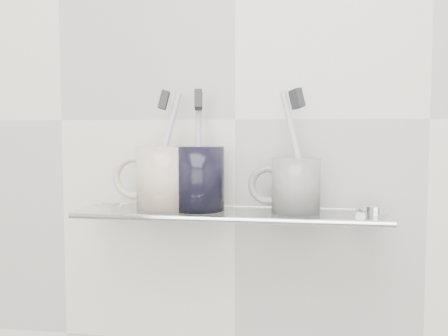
% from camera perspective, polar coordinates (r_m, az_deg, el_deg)
% --- Properties ---
extents(wall_back, '(2.50, 0.00, 2.50)m').
position_cam_1_polar(wall_back, '(0.86, 1.27, 5.56)').
color(wall_back, silver).
rests_on(wall_back, ground).
extents(shelf_glass, '(0.50, 0.12, 0.01)m').
position_cam_1_polar(shelf_glass, '(0.81, 0.66, -5.24)').
color(shelf_glass, silver).
rests_on(shelf_glass, wall_back).
extents(shelf_rail, '(0.50, 0.01, 0.01)m').
position_cam_1_polar(shelf_rail, '(0.76, 0.04, -5.93)').
color(shelf_rail, silver).
rests_on(shelf_rail, shelf_glass).
extents(bracket_left, '(0.02, 0.03, 0.02)m').
position_cam_1_polar(bracket_left, '(0.91, -12.09, -4.99)').
color(bracket_left, silver).
rests_on(bracket_left, wall_back).
extents(bracket_right, '(0.02, 0.03, 0.02)m').
position_cam_1_polar(bracket_right, '(0.86, 15.21, -5.64)').
color(bracket_right, silver).
rests_on(bracket_right, wall_back).
extents(mug_left, '(0.11, 0.11, 0.10)m').
position_cam_1_polar(mug_left, '(0.83, -6.80, -1.14)').
color(mug_left, beige).
rests_on(mug_left, shelf_glass).
extents(mug_left_handle, '(0.07, 0.01, 0.07)m').
position_cam_1_polar(mug_left_handle, '(0.85, -10.23, -1.08)').
color(mug_left_handle, beige).
rests_on(mug_left_handle, mug_left).
extents(toothbrush_left, '(0.06, 0.03, 0.19)m').
position_cam_1_polar(toothbrush_left, '(0.83, -6.83, 2.21)').
color(toothbrush_left, silver).
rests_on(toothbrush_left, mug_left).
extents(bristles_left, '(0.02, 0.03, 0.03)m').
position_cam_1_polar(bristles_left, '(0.83, -6.88, 7.72)').
color(bristles_left, '#2B2C2F').
rests_on(bristles_left, toothbrush_left).
extents(mug_center, '(0.11, 0.11, 0.10)m').
position_cam_1_polar(mug_center, '(0.82, -2.91, -1.20)').
color(mug_center, black).
rests_on(mug_center, shelf_glass).
extents(mug_center_handle, '(0.07, 0.01, 0.07)m').
position_cam_1_polar(mug_center_handle, '(0.83, -6.17, -1.15)').
color(mug_center_handle, black).
rests_on(mug_center_handle, mug_center).
extents(toothbrush_center, '(0.02, 0.06, 0.19)m').
position_cam_1_polar(toothbrush_center, '(0.82, -2.92, 2.20)').
color(toothbrush_center, '#A3A9B0').
rests_on(toothbrush_center, mug_center).
extents(bristles_center, '(0.02, 0.03, 0.03)m').
position_cam_1_polar(bristles_center, '(0.82, -2.94, 7.80)').
color(bristles_center, '#2B2C2F').
rests_on(bristles_center, toothbrush_center).
extents(mug_right, '(0.08, 0.08, 0.09)m').
position_cam_1_polar(mug_right, '(0.80, 8.21, -1.98)').
color(mug_right, silver).
rests_on(mug_right, shelf_glass).
extents(mug_right_handle, '(0.06, 0.01, 0.06)m').
position_cam_1_polar(mug_right_handle, '(0.81, 5.03, -1.94)').
color(mug_right_handle, silver).
rests_on(mug_right_handle, mug_right).
extents(toothbrush_right, '(0.06, 0.03, 0.19)m').
position_cam_1_polar(toothbrush_right, '(0.80, 8.26, 2.11)').
color(toothbrush_right, silver).
rests_on(toothbrush_right, mug_right).
extents(bristles_right, '(0.03, 0.03, 0.04)m').
position_cam_1_polar(bristles_right, '(0.80, 8.32, 7.84)').
color(bristles_right, '#2B2C2F').
rests_on(bristles_right, toothbrush_right).
extents(chrome_cap, '(0.03, 0.03, 0.01)m').
position_cam_1_polar(chrome_cap, '(0.82, 17.00, -4.65)').
color(chrome_cap, silver).
rests_on(chrome_cap, shelf_glass).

